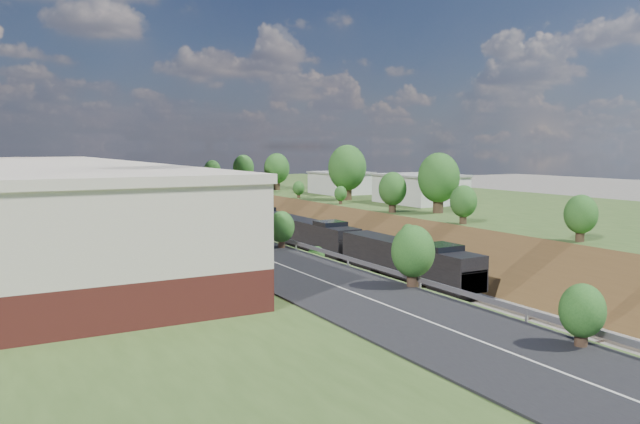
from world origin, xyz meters
TOP-DOWN VIEW (x-y plane):
  - platform_right at (33.00, 60.00)m, footprint 44.00×180.00m
  - embankment_left at (-11.00, 60.00)m, footprint 10.00×180.00m
  - embankment_right at (11.00, 60.00)m, footprint 10.00×180.00m
  - rail_left_track at (-2.60, 60.00)m, footprint 1.58×180.00m
  - rail_right_track at (2.60, 60.00)m, footprint 1.58×180.00m
  - road at (-15.50, 60.00)m, footprint 8.00×180.00m
  - guardrail at (-11.40, 59.80)m, footprint 0.10×171.00m
  - commercial_building at (-28.00, 38.00)m, footprint 14.30×62.30m
  - overpass at (0.00, 122.00)m, footprint 24.50×8.30m
  - white_building_near at (23.50, 52.00)m, footprint 9.00×12.00m
  - white_building_far at (23.00, 74.00)m, footprint 8.00×10.00m
  - tree_right_large at (17.00, 40.00)m, footprint 5.25×5.25m
  - tree_left_crest at (-11.80, 20.00)m, footprint 2.45×2.45m
  - freight_train at (2.60, 92.27)m, footprint 3.17×144.14m
  - suv at (-15.55, 31.79)m, footprint 3.65×6.02m

SIDE VIEW (x-z plane):
  - embankment_left at x=-11.00m, z-range -5.00..5.00m
  - embankment_right at x=11.00m, z-range -5.00..5.00m
  - rail_left_track at x=-2.60m, z-range 0.00..0.18m
  - rail_right_track at x=2.60m, z-range 0.00..0.18m
  - platform_right at x=33.00m, z-range 0.00..5.00m
  - freight_train at x=2.60m, z-range 0.32..5.02m
  - overpass at x=0.00m, z-range 1.22..8.62m
  - road at x=-15.50m, z-range 5.00..5.10m
  - guardrail at x=-11.40m, z-range 5.20..5.90m
  - suv at x=-15.55m, z-range 5.10..6.66m
  - white_building_far at x=23.00m, z-range 5.00..8.60m
  - white_building_near at x=23.50m, z-range 5.00..9.00m
  - tree_left_crest at x=-11.80m, z-range 5.26..8.82m
  - commercial_building at x=-28.00m, z-range 5.01..12.01m
  - tree_right_large at x=17.00m, z-range 5.58..13.19m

